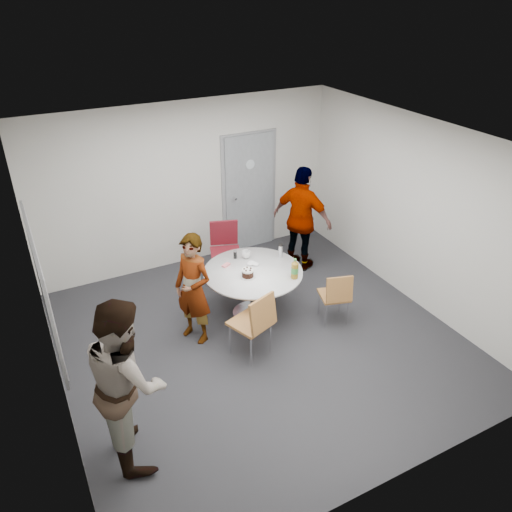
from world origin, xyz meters
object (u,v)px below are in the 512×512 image
whiteboard (43,287)px  person_right (302,220)px  chair_near_right (336,294)px  chair_far (225,245)px  person_left (127,381)px  door (249,193)px  chair_near_left (256,320)px  person_main (193,289)px  table (255,277)px

whiteboard → person_right: whiteboard is taller
chair_near_right → chair_far: bearing=131.6°
person_left → person_right: person_left is taller
whiteboard → person_right: bearing=16.8°
door → chair_near_left: bearing=-115.2°
door → chair_near_right: (0.01, -2.64, -0.54)m
whiteboard → person_main: 1.87m
person_main → chair_near_left: bearing=7.9°
table → chair_far: (0.04, 1.11, -0.03)m
table → person_left: size_ratio=0.76×
person_right → door: bearing=-9.5°
table → chair_near_left: bearing=-116.4°
person_left → door: bearing=-40.8°
chair_near_left → chair_near_right: 1.32m
whiteboard → chair_far: (2.72, 1.48, -0.86)m
door → whiteboard: door is taller
door → person_right: 1.17m
table → whiteboard: bearing=-172.2°
table → person_right: bearing=32.9°
chair_near_left → chair_far: bearing=56.5°
person_left → person_right: 4.19m
table → person_main: 0.97m
whiteboard → chair_far: 3.21m
whiteboard → person_right: size_ratio=1.08×
chair_far → person_right: (1.24, -0.28, 0.29)m
chair_near_right → person_main: size_ratio=0.53×
whiteboard → person_main: (1.73, 0.24, -0.68)m
person_main → person_left: 1.88m
table → person_right: 1.55m
whiteboard → door: bearing=32.7°
chair_near_left → table: bearing=43.4°
door → person_right: bearing=-69.6°
door → person_main: size_ratio=1.38×
whiteboard → chair_near_left: size_ratio=2.01×
chair_near_right → person_left: person_left is taller
chair_near_left → person_main: size_ratio=0.61×
table → chair_near_left: (-0.42, -0.85, -0.05)m
whiteboard → table: size_ratio=1.38×
door → chair_near_left: door is taller
chair_far → whiteboard: bearing=47.3°
person_left → person_right: size_ratio=1.04×
chair_far → table: bearing=106.6°
chair_near_right → person_main: 1.96m
chair_near_left → person_left: (-1.75, -0.70, 0.34)m
whiteboard → table: 2.83m
person_main → whiteboard: bearing=-110.4°
chair_near_left → chair_far: 2.01m
whiteboard → chair_near_left: whiteboard is taller
door → whiteboard: bearing=-147.3°
chair_near_right → chair_far: (-0.85, 1.83, 0.10)m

